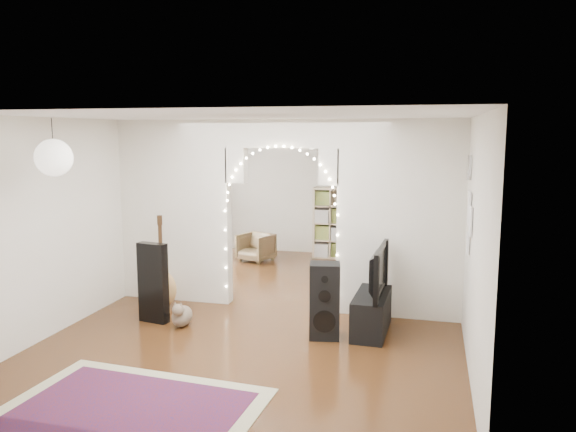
% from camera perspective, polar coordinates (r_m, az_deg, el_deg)
% --- Properties ---
extents(floor, '(7.50, 7.50, 0.00)m').
position_cam_1_polar(floor, '(8.30, -0.58, -9.17)').
color(floor, black).
rests_on(floor, ground).
extents(ceiling, '(5.00, 7.50, 0.02)m').
position_cam_1_polar(ceiling, '(7.91, -0.61, 9.82)').
color(ceiling, white).
rests_on(ceiling, wall_back).
extents(wall_back, '(5.00, 0.02, 2.70)m').
position_cam_1_polar(wall_back, '(11.63, 4.20, 2.72)').
color(wall_back, silver).
rests_on(wall_back, floor).
extents(wall_front, '(5.00, 0.02, 2.70)m').
position_cam_1_polar(wall_front, '(4.54, -13.01, -6.64)').
color(wall_front, silver).
rests_on(wall_front, floor).
extents(wall_left, '(0.02, 7.50, 2.70)m').
position_cam_1_polar(wall_left, '(8.96, -16.22, 0.67)').
color(wall_left, silver).
rests_on(wall_left, floor).
extents(wall_right, '(0.02, 7.50, 2.70)m').
position_cam_1_polar(wall_right, '(7.74, 17.60, -0.59)').
color(wall_right, silver).
rests_on(wall_right, floor).
extents(divider_wall, '(5.00, 0.20, 2.70)m').
position_cam_1_polar(divider_wall, '(7.98, -0.59, 0.62)').
color(divider_wall, silver).
rests_on(divider_wall, floor).
extents(fairy_lights, '(1.64, 0.04, 1.60)m').
position_cam_1_polar(fairy_lights, '(7.84, -0.84, 1.40)').
color(fairy_lights, '#FFEABF').
rests_on(fairy_lights, divider_wall).
extents(window, '(0.04, 1.20, 1.40)m').
position_cam_1_polar(window, '(10.51, -11.13, 2.79)').
color(window, white).
rests_on(window, wall_left).
extents(wall_clock, '(0.03, 0.31, 0.31)m').
position_cam_1_polar(wall_clock, '(7.06, 17.96, 4.69)').
color(wall_clock, white).
rests_on(wall_clock, wall_right).
extents(picture_frames, '(0.02, 0.50, 0.70)m').
position_cam_1_polar(picture_frames, '(6.73, 17.93, -0.63)').
color(picture_frames, white).
rests_on(picture_frames, wall_right).
extents(paper_lantern, '(0.40, 0.40, 0.40)m').
position_cam_1_polar(paper_lantern, '(6.56, -22.70, 5.50)').
color(paper_lantern, white).
rests_on(paper_lantern, ceiling).
extents(ceiling_fan, '(1.10, 1.10, 0.30)m').
position_cam_1_polar(ceiling_fan, '(9.85, 2.44, 7.81)').
color(ceiling_fan, gold).
rests_on(ceiling_fan, ceiling).
extents(area_rug, '(2.44, 1.90, 0.02)m').
position_cam_1_polar(area_rug, '(5.57, -16.20, -18.65)').
color(area_rug, maroon).
rests_on(area_rug, floor).
extents(guitar_case, '(0.43, 0.21, 1.07)m').
position_cam_1_polar(guitar_case, '(7.72, -13.54, -6.61)').
color(guitar_case, black).
rests_on(guitar_case, floor).
extents(acoustic_guitar, '(0.48, 0.31, 1.14)m').
position_cam_1_polar(acoustic_guitar, '(8.35, -12.73, -5.72)').
color(acoustic_guitar, tan).
rests_on(acoustic_guitar, floor).
extents(tabby_cat, '(0.29, 0.57, 0.38)m').
position_cam_1_polar(tabby_cat, '(7.56, -10.75, -9.88)').
color(tabby_cat, brown).
rests_on(tabby_cat, floor).
extents(floor_speaker, '(0.42, 0.38, 0.94)m').
position_cam_1_polar(floor_speaker, '(6.98, 3.73, -8.61)').
color(floor_speaker, black).
rests_on(floor_speaker, floor).
extents(media_console, '(0.43, 1.01, 0.50)m').
position_cam_1_polar(media_console, '(7.29, 8.47, -9.74)').
color(media_console, black).
rests_on(media_console, floor).
extents(tv, '(0.17, 1.08, 0.62)m').
position_cam_1_polar(tv, '(7.13, 8.57, -5.46)').
color(tv, black).
rests_on(tv, media_console).
extents(bookcase, '(1.40, 0.41, 1.43)m').
position_cam_1_polar(bookcase, '(11.24, 6.15, -0.77)').
color(bookcase, beige).
rests_on(bookcase, floor).
extents(dining_table, '(1.23, 0.85, 0.76)m').
position_cam_1_polar(dining_table, '(11.35, 8.25, -0.90)').
color(dining_table, brown).
rests_on(dining_table, floor).
extents(flower_vase, '(0.19, 0.19, 0.19)m').
position_cam_1_polar(flower_vase, '(11.32, 8.27, -0.05)').
color(flower_vase, silver).
rests_on(flower_vase, dining_table).
extents(dining_chair_left, '(0.76, 0.77, 0.55)m').
position_cam_1_polar(dining_chair_left, '(11.07, -3.29, -3.20)').
color(dining_chair_left, brown).
rests_on(dining_chair_left, floor).
extents(dining_chair_right, '(0.53, 0.54, 0.42)m').
position_cam_1_polar(dining_chair_right, '(9.74, 9.63, -5.33)').
color(dining_chair_right, brown).
rests_on(dining_chair_right, floor).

